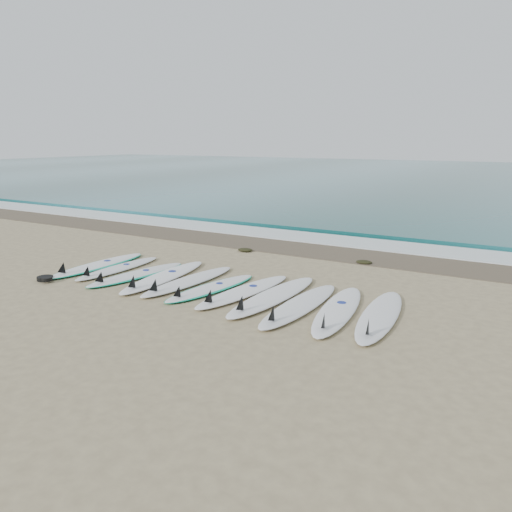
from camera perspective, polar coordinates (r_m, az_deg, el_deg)
The scene contains 19 objects.
ground at distance 9.68m, azimuth -4.79°, elevation -3.74°, with size 120.00×120.00×0.00m, color #9B8A65.
ocean at distance 40.52m, azimuth 22.76°, elevation 8.31°, with size 120.00×55.00×0.03m, color #1F6166.
wet_sand_band at distance 13.13m, azimuth 5.47°, elevation 0.84°, with size 120.00×1.80×0.01m, color brown.
foam_band at distance 14.39m, azimuth 7.81°, elevation 1.93°, with size 120.00×1.40×0.04m, color silver.
wave_crest at distance 15.76m, azimuth 9.90°, elevation 2.95°, with size 120.00×1.00×0.10m, color #1F6166.
surfboard_0 at distance 11.77m, azimuth -17.69°, elevation -0.99°, with size 0.66×2.66×0.34m.
surfboard_1 at distance 11.34m, azimuth -15.65°, elevation -1.37°, with size 0.52×2.39×0.31m.
surfboard_2 at distance 10.76m, azimuth -13.59°, elevation -2.06°, with size 0.93×2.53×0.31m.
surfboard_3 at distance 10.41m, azimuth -10.64°, elevation -2.35°, with size 0.83×2.84×0.36m.
surfboard_4 at distance 10.02m, azimuth -7.90°, elevation -2.87°, with size 0.72×2.67×0.34m.
surfboard_5 at distance 9.57m, azimuth -5.27°, elevation -3.66°, with size 0.91×2.41×0.30m.
surfboard_6 at distance 9.28m, azimuth -1.60°, elevation -4.07°, with size 0.88×2.69×0.34m.
surfboard_7 at distance 8.98m, azimuth 1.79°, elevation -4.63°, with size 0.73×2.90×0.37m.
surfboard_8 at distance 8.54m, azimuth 4.88°, elevation -5.65°, with size 0.60×2.74×0.35m.
surfboard_9 at distance 8.38m, azimuth 9.25°, elevation -6.16°, with size 0.95×2.76×0.35m.
surfboard_10 at distance 8.27m, azimuth 13.90°, elevation -6.65°, with size 0.86×2.76×0.35m.
seaweed_near at distance 12.79m, azimuth -1.24°, elevation 0.71°, with size 0.40×0.31×0.08m, color black.
seaweed_far at distance 11.81m, azimuth 12.25°, elevation -0.67°, with size 0.37×0.29×0.07m, color black.
leash_coil at distance 11.02m, azimuth -22.92°, elevation -2.38°, with size 0.46×0.36×0.11m.
Camera 1 is at (5.33, -7.57, 2.83)m, focal length 35.00 mm.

